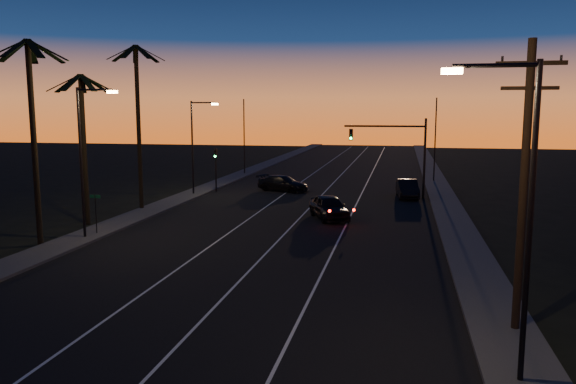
% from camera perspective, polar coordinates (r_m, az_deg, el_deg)
% --- Properties ---
extents(road, '(20.00, 170.00, 0.01)m').
position_cam_1_polar(road, '(41.31, 0.76, -2.40)').
color(road, black).
rests_on(road, ground).
extents(sidewalk_left, '(2.40, 170.00, 0.16)m').
position_cam_1_polar(sidewalk_left, '(44.72, -13.49, -1.71)').
color(sidewalk_left, '#373634').
rests_on(sidewalk_left, ground).
extents(sidewalk_right, '(2.40, 170.00, 0.16)m').
position_cam_1_polar(sidewalk_right, '(40.77, 16.44, -2.78)').
color(sidewalk_right, '#373634').
rests_on(sidewalk_right, ground).
extents(lane_stripe_left, '(0.12, 160.00, 0.01)m').
position_cam_1_polar(lane_stripe_left, '(41.96, -3.27, -2.23)').
color(lane_stripe_left, silver).
rests_on(lane_stripe_left, road).
extents(lane_stripe_mid, '(0.12, 160.00, 0.01)m').
position_cam_1_polar(lane_stripe_mid, '(41.22, 1.45, -2.41)').
color(lane_stripe_mid, silver).
rests_on(lane_stripe_mid, road).
extents(lane_stripe_right, '(0.12, 160.00, 0.01)m').
position_cam_1_polar(lane_stripe_right, '(40.77, 6.30, -2.57)').
color(lane_stripe_right, silver).
rests_on(lane_stripe_right, road).
extents(palm_near, '(4.25, 4.16, 11.53)m').
position_cam_1_polar(palm_near, '(34.41, -24.52, 6.55)').
color(palm_near, black).
rests_on(palm_near, ground).
extents(palm_mid, '(4.25, 4.16, 10.03)m').
position_cam_1_polar(palm_mid, '(39.76, -20.08, 5.75)').
color(palm_mid, black).
rests_on(palm_mid, ground).
extents(palm_far, '(4.25, 4.16, 12.53)m').
position_cam_1_polar(palm_far, '(44.51, -15.00, 7.94)').
color(palm_far, black).
rests_on(palm_far, ground).
extents(streetlight_left_near, '(2.55, 0.26, 9.00)m').
position_cam_1_polar(streetlight_left_near, '(35.10, -19.92, 3.96)').
color(streetlight_left_near, black).
rests_on(streetlight_left_near, ground).
extents(streetlight_left_far, '(2.55, 0.26, 8.50)m').
position_cam_1_polar(streetlight_left_far, '(51.31, -9.38, 5.27)').
color(streetlight_left_far, black).
rests_on(streetlight_left_far, ground).
extents(streetlight_right_near, '(2.55, 0.26, 9.00)m').
position_cam_1_polar(streetlight_right_near, '(16.37, 22.47, -0.61)').
color(streetlight_right_near, black).
rests_on(streetlight_right_near, ground).
extents(street_sign, '(0.70, 0.06, 2.60)m').
position_cam_1_polar(street_sign, '(36.43, -18.95, -1.67)').
color(street_sign, black).
rests_on(street_sign, ground).
extents(utility_pole, '(2.20, 0.28, 10.00)m').
position_cam_1_polar(utility_pole, '(20.43, 22.85, 1.01)').
color(utility_pole, black).
rests_on(utility_pole, ground).
extents(signal_mast, '(7.10, 0.41, 7.00)m').
position_cam_1_polar(signal_mast, '(49.97, 11.04, 4.83)').
color(signal_mast, black).
rests_on(signal_mast, ground).
extents(signal_post, '(0.28, 0.37, 4.20)m').
position_cam_1_polar(signal_post, '(52.92, -7.36, 3.05)').
color(signal_post, black).
rests_on(signal_post, ground).
extents(far_pole_left, '(0.14, 0.14, 9.00)m').
position_cam_1_polar(far_pole_left, '(67.56, -4.48, 5.58)').
color(far_pole_left, black).
rests_on(far_pole_left, ground).
extents(far_pole_right, '(0.14, 0.14, 9.00)m').
position_cam_1_polar(far_pole_right, '(62.07, 14.72, 5.10)').
color(far_pole_right, black).
rests_on(far_pole_right, ground).
extents(lead_car, '(3.94, 5.76, 1.68)m').
position_cam_1_polar(lead_car, '(40.04, 4.19, -1.54)').
color(lead_car, black).
rests_on(lead_car, road).
extents(right_car, '(2.13, 4.96, 1.59)m').
position_cam_1_polar(right_car, '(50.69, 12.03, 0.33)').
color(right_car, black).
rests_on(right_car, road).
extents(cross_car, '(5.50, 3.65, 1.48)m').
position_cam_1_polar(cross_car, '(53.61, -0.50, 0.88)').
color(cross_car, black).
rests_on(cross_car, road).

